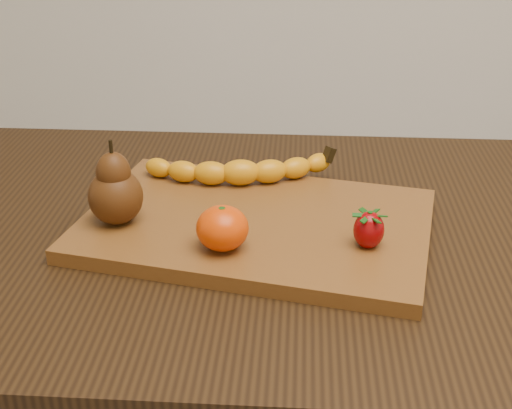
# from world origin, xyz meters

# --- Properties ---
(table) EXTENTS (1.00, 0.70, 0.76)m
(table) POSITION_xyz_m (0.00, 0.00, 0.66)
(table) COLOR black
(table) RESTS_ON ground
(cutting_board) EXTENTS (0.50, 0.38, 0.02)m
(cutting_board) POSITION_xyz_m (0.03, -0.02, 0.77)
(cutting_board) COLOR brown
(cutting_board) RESTS_ON table
(banana) EXTENTS (0.25, 0.10, 0.04)m
(banana) POSITION_xyz_m (-0.00, 0.09, 0.80)
(banana) COLOR orange
(banana) RESTS_ON cutting_board
(pear) EXTENTS (0.09, 0.09, 0.11)m
(pear) POSITION_xyz_m (-0.15, -0.04, 0.84)
(pear) COLOR #49260B
(pear) RESTS_ON cutting_board
(mandarin) EXTENTS (0.07, 0.07, 0.05)m
(mandarin) POSITION_xyz_m (-0.01, -0.10, 0.81)
(mandarin) COLOR #E13E02
(mandarin) RESTS_ON cutting_board
(strawberry) EXTENTS (0.04, 0.04, 0.05)m
(strawberry) POSITION_xyz_m (0.17, -0.08, 0.80)
(strawberry) COLOR #8D0306
(strawberry) RESTS_ON cutting_board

